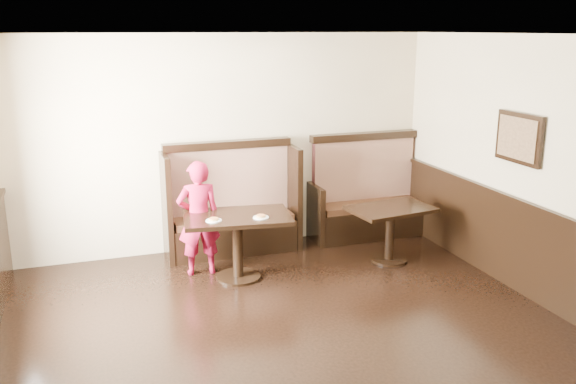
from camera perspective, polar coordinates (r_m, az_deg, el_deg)
name	(u,v)px	position (r m, az deg, el deg)	size (l,w,h in m)	color
ground	(328,381)	(5.34, 3.74, -17.23)	(7.00, 7.00, 0.00)	black
room_shell	(283,299)	(5.16, -0.46, -9.96)	(7.00, 7.00, 7.00)	beige
booth_main	(231,212)	(8.00, -5.31, -1.89)	(1.75, 0.72, 1.45)	black
booth_neighbor	(366,202)	(8.66, 7.33, -0.95)	(1.65, 0.72, 1.45)	black
table_main	(237,230)	(7.08, -4.76, -3.58)	(1.31, 0.92, 0.77)	black
table_neighbor	(390,221)	(7.72, 9.55, -2.68)	(1.09, 0.79, 0.70)	black
child	(199,218)	(7.25, -8.36, -2.44)	(0.50, 0.33, 1.38)	#A71136
pizza_plate_left	(214,220)	(6.84, -6.96, -2.60)	(0.18, 0.18, 0.03)	white
pizza_plate_right	(261,217)	(6.91, -2.55, -2.32)	(0.18, 0.18, 0.03)	white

